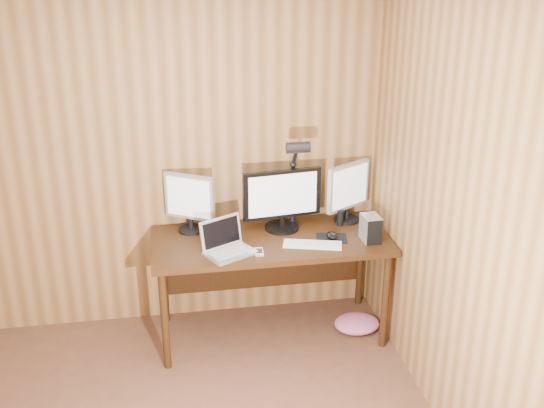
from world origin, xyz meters
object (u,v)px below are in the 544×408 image
object	(u,v)px
laptop	(226,244)
speaker	(340,218)
desk_lamp	(296,170)
hard_drive	(371,228)
desk	(269,250)
monitor_left	(190,201)
monitor_right	(348,191)
phone	(259,252)
mouse	(332,235)
keyboard	(313,244)
monitor_center	(282,199)

from	to	relation	value
laptop	speaker	world-z (taller)	laptop
speaker	desk_lamp	size ratio (longest dim) A/B	0.16
hard_drive	desk_lamp	distance (m)	0.64
desk	monitor_left	size ratio (longest dim) A/B	3.87
monitor_left	desk_lamp	size ratio (longest dim) A/B	0.60
monitor_right	phone	world-z (taller)	monitor_right
desk	mouse	world-z (taller)	mouse
phone	laptop	bearing A→B (deg)	169.82
desk	keyboard	bearing A→B (deg)	-42.77
phone	speaker	xyz separation A→B (m)	(0.63, 0.34, 0.05)
desk	hard_drive	distance (m)	0.72
monitor_center	phone	size ratio (longest dim) A/B	4.91
monitor_center	hard_drive	bearing A→B (deg)	-34.56
monitor_center	monitor_left	xyz separation A→B (m)	(-0.63, 0.07, -0.00)
laptop	phone	size ratio (longest dim) A/B	3.33
monitor_center	desk_lamp	distance (m)	0.22
monitor_left	monitor_right	distance (m)	1.12
keyboard	desk	bearing A→B (deg)	152.75
mouse	hard_drive	size ratio (longest dim) A/B	0.64
laptop	phone	bearing A→B (deg)	-41.90
monitor_center	phone	bearing A→B (deg)	-128.84
keyboard	phone	size ratio (longest dim) A/B	3.57
desk_lamp	monitor_right	bearing A→B (deg)	12.01
monitor_left	speaker	bearing A→B (deg)	26.13
monitor_left	desk	bearing A→B (deg)	15.99
monitor_left	monitor_right	size ratio (longest dim) A/B	0.96
keyboard	speaker	xyz separation A→B (m)	(0.27, 0.29, 0.05)
monitor_left	keyboard	size ratio (longest dim) A/B	1.03
desk	mouse	distance (m)	0.46
monitor_left	desk_lamp	bearing A→B (deg)	25.49
monitor_right	phone	distance (m)	0.84
keyboard	laptop	bearing A→B (deg)	-165.08
monitor_left	phone	size ratio (longest dim) A/B	3.67
hard_drive	speaker	bearing A→B (deg)	113.35
desk	keyboard	world-z (taller)	keyboard
hard_drive	desk_lamp	bearing A→B (deg)	144.93
phone	keyboard	bearing A→B (deg)	10.76
monitor_right	keyboard	distance (m)	0.54
monitor_right	mouse	distance (m)	0.39
desk	monitor_center	xyz separation A→B (m)	(0.10, 0.07, 0.35)
mouse	hard_drive	distance (m)	0.27
monitor_left	mouse	size ratio (longest dim) A/B	3.69
laptop	keyboard	distance (m)	0.57
desk	monitor_left	bearing A→B (deg)	165.64
speaker	desk_lamp	distance (m)	0.49
monitor_left	mouse	distance (m)	1.00
monitor_right	mouse	xyz separation A→B (m)	(-0.18, -0.28, -0.21)
monitor_right	keyboard	world-z (taller)	monitor_right
keyboard	speaker	bearing A→B (deg)	63.10
phone	speaker	size ratio (longest dim) A/B	1.00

